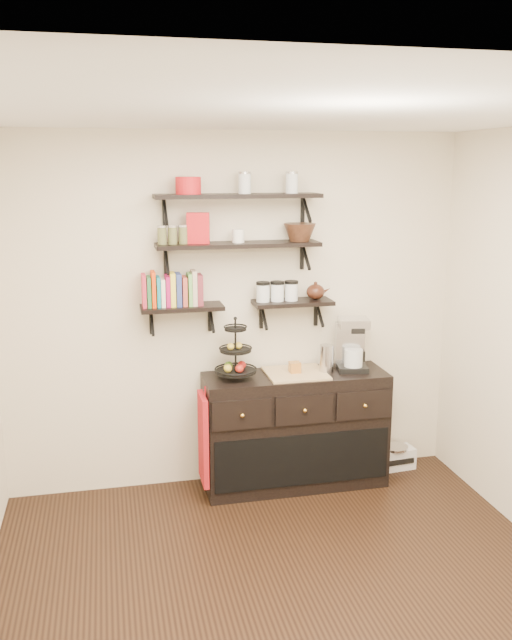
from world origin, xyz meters
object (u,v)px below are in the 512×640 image
object	(u,v)px
sideboard	(295,429)
coffee_maker	(351,345)
fruit_stand	(236,358)
radio	(394,457)

from	to	relation	value
sideboard	coffee_maker	world-z (taller)	coffee_maker
sideboard	fruit_stand	world-z (taller)	fruit_stand
coffee_maker	fruit_stand	bearing A→B (deg)	-167.74
fruit_stand	coffee_maker	size ratio (longest dim) A/B	1.09
sideboard	fruit_stand	xyz separation A→B (m)	(-0.46, 0.00, 0.60)
sideboard	fruit_stand	distance (m)	0.76
fruit_stand	radio	bearing A→B (deg)	3.56
fruit_stand	coffee_maker	world-z (taller)	fruit_stand
radio	coffee_maker	bearing A→B (deg)	-177.67
fruit_stand	radio	world-z (taller)	fruit_stand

